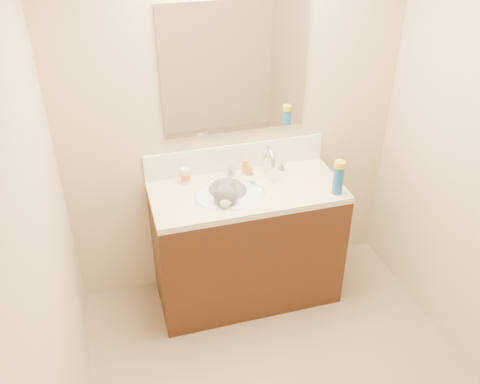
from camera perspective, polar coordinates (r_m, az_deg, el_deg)
room_shell at (r=2.05m, az=8.76°, el=1.38°), size 2.24×2.54×2.52m
vanity_cabinet at (r=3.41m, az=0.74°, el=-6.11°), size 1.20×0.55×0.82m
counter_slab at (r=3.17m, az=0.79°, el=0.01°), size 1.20×0.55×0.04m
basin at (r=3.14m, az=-1.15°, el=-1.36°), size 0.45×0.36×0.14m
faucet at (r=3.27m, az=3.14°, el=3.27°), size 0.28×0.20×0.21m
cat at (r=3.15m, az=-1.38°, el=-0.52°), size 0.36×0.42×0.31m
backsplash at (r=3.33m, az=-0.49°, el=3.93°), size 1.20×0.02×0.18m
mirror at (r=3.09m, az=-0.54°, el=13.60°), size 0.90×0.02×0.80m
pill_bottle at (r=3.21m, az=-6.14°, el=1.83°), size 0.07×0.07×0.11m
pill_label at (r=3.22m, az=-6.14°, el=1.72°), size 0.08×0.08×0.04m
silver_jar at (r=3.29m, az=-1.02°, el=2.35°), size 0.06×0.06×0.06m
amber_bottle at (r=3.30m, az=0.57°, el=2.85°), size 0.05×0.05×0.10m
toothbrush at (r=3.21m, az=1.50°, el=1.04°), size 0.08×0.11×0.01m
toothbrush_head at (r=3.21m, az=1.50°, el=1.11°), size 0.03×0.04×0.02m
spray_can at (r=3.13m, az=10.93°, el=1.26°), size 0.07×0.07×0.17m
spray_cap at (r=3.08m, az=11.15°, el=3.05°), size 0.08×0.08×0.04m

